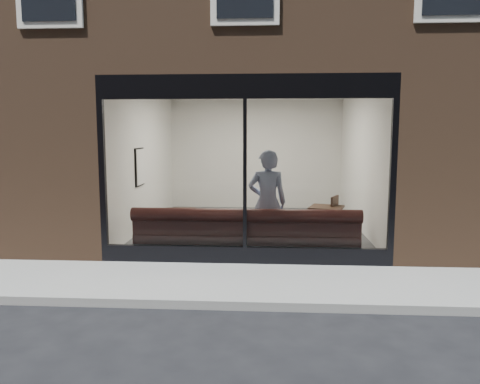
# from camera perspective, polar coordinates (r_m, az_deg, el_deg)

# --- Properties ---
(ground) EXTENTS (120.00, 120.00, 0.00)m
(ground) POSITION_cam_1_polar(r_m,az_deg,el_deg) (6.22, -0.45, -13.94)
(ground) COLOR black
(ground) RESTS_ON ground
(sidewalk_near) EXTENTS (40.00, 2.00, 0.01)m
(sidewalk_near) POSITION_cam_1_polar(r_m,az_deg,el_deg) (7.16, 0.13, -11.00)
(sidewalk_near) COLOR gray
(sidewalk_near) RESTS_ON ground
(kerb_near) EXTENTS (40.00, 0.10, 0.12)m
(kerb_near) POSITION_cam_1_polar(r_m,az_deg,el_deg) (6.15, -0.49, -13.59)
(kerb_near) COLOR gray
(kerb_near) RESTS_ON ground
(host_building_pier_left) EXTENTS (2.50, 12.00, 3.20)m
(host_building_pier_left) POSITION_cam_1_polar(r_m,az_deg,el_deg) (14.41, -13.20, 4.53)
(host_building_pier_left) COLOR brown
(host_building_pier_left) RESTS_ON ground
(host_building_pier_right) EXTENTS (2.50, 12.00, 3.20)m
(host_building_pier_right) POSITION_cam_1_polar(r_m,az_deg,el_deg) (14.19, 17.28, 4.35)
(host_building_pier_right) COLOR brown
(host_building_pier_right) RESTS_ON ground
(host_building_backfill) EXTENTS (5.00, 6.00, 3.20)m
(host_building_backfill) POSITION_cam_1_polar(r_m,az_deg,el_deg) (16.80, 2.24, 5.09)
(host_building_backfill) COLOR brown
(host_building_backfill) RESTS_ON ground
(cafe_floor) EXTENTS (6.00, 6.00, 0.00)m
(cafe_floor) POSITION_cam_1_polar(r_m,az_deg,el_deg) (11.02, 1.42, -4.38)
(cafe_floor) COLOR #2D2D30
(cafe_floor) RESTS_ON ground
(cafe_ceiling) EXTENTS (6.00, 6.00, 0.00)m
(cafe_ceiling) POSITION_cam_1_polar(r_m,az_deg,el_deg) (10.83, 1.47, 12.27)
(cafe_ceiling) COLOR white
(cafe_ceiling) RESTS_ON host_building_upper
(cafe_wall_back) EXTENTS (5.00, 0.00, 5.00)m
(cafe_wall_back) POSITION_cam_1_polar(r_m,az_deg,el_deg) (13.79, 1.93, 4.60)
(cafe_wall_back) COLOR silver
(cafe_wall_back) RESTS_ON ground
(cafe_wall_left) EXTENTS (0.00, 6.00, 6.00)m
(cafe_wall_left) POSITION_cam_1_polar(r_m,az_deg,el_deg) (11.19, -11.44, 3.82)
(cafe_wall_left) COLOR silver
(cafe_wall_left) RESTS_ON ground
(cafe_wall_right) EXTENTS (0.00, 6.00, 6.00)m
(cafe_wall_right) POSITION_cam_1_polar(r_m,az_deg,el_deg) (11.00, 14.54, 3.67)
(cafe_wall_right) COLOR silver
(cafe_wall_right) RESTS_ON ground
(storefront_kick) EXTENTS (5.00, 0.10, 0.30)m
(storefront_kick) POSITION_cam_1_polar(r_m,az_deg,el_deg) (8.12, 0.59, -7.71)
(storefront_kick) COLOR black
(storefront_kick) RESTS_ON ground
(storefront_header) EXTENTS (5.00, 0.10, 0.40)m
(storefront_header) POSITION_cam_1_polar(r_m,az_deg,el_deg) (7.88, 0.62, 12.74)
(storefront_header) COLOR black
(storefront_header) RESTS_ON host_building_upper
(storefront_mullion) EXTENTS (0.06, 0.10, 2.50)m
(storefront_mullion) POSITION_cam_1_polar(r_m,az_deg,el_deg) (7.87, 0.61, 2.18)
(storefront_mullion) COLOR black
(storefront_mullion) RESTS_ON storefront_kick
(storefront_glass) EXTENTS (4.80, 0.00, 4.80)m
(storefront_glass) POSITION_cam_1_polar(r_m,az_deg,el_deg) (7.84, 0.59, 2.16)
(storefront_glass) COLOR white
(storefront_glass) RESTS_ON storefront_kick
(banquette) EXTENTS (4.00, 0.55, 0.45)m
(banquette) POSITION_cam_1_polar(r_m,az_deg,el_deg) (8.49, 0.74, -6.52)
(banquette) COLOR #3B1515
(banquette) RESTS_ON cafe_floor
(person) EXTENTS (0.73, 0.50, 1.93)m
(person) POSITION_cam_1_polar(r_m,az_deg,el_deg) (8.63, 3.35, -1.28)
(person) COLOR #94A4CA
(person) RESTS_ON cafe_floor
(cafe_table_left) EXTENTS (0.62, 0.62, 0.04)m
(cafe_table_left) POSITION_cam_1_polar(r_m,az_deg,el_deg) (9.16, -7.28, -2.26)
(cafe_table_left) COLOR black
(cafe_table_left) RESTS_ON cafe_floor
(cafe_table_right) EXTENTS (0.80, 0.80, 0.04)m
(cafe_table_right) POSITION_cam_1_polar(r_m,az_deg,el_deg) (9.62, 10.49, -1.87)
(cafe_table_right) COLOR black
(cafe_table_right) RESTS_ON cafe_floor
(cafe_chair_right) EXTENTS (0.58, 0.58, 0.04)m
(cafe_chair_right) POSITION_cam_1_polar(r_m,az_deg,el_deg) (9.96, 10.33, -4.48)
(cafe_chair_right) COLOR black
(cafe_chair_right) RESTS_ON cafe_floor
(wall_poster) EXTENTS (0.02, 0.59, 0.78)m
(wall_poster) POSITION_cam_1_polar(r_m,az_deg,el_deg) (10.61, -12.05, 3.01)
(wall_poster) COLOR white
(wall_poster) RESTS_ON cafe_wall_left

